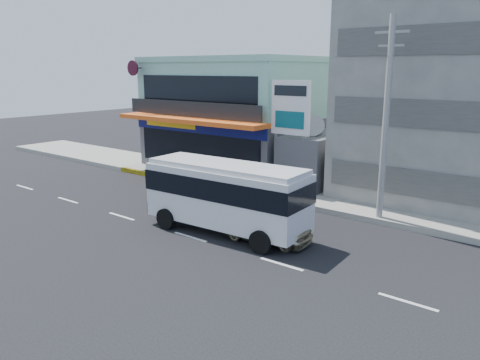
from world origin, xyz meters
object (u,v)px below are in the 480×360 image
object	(u,v)px
satellite_dish	(312,134)
minibus	(226,192)
sedan	(265,226)
utility_pole_near	(386,120)
shop_building	(240,116)
motorcycle_rider	(220,182)
billboard	(290,114)

from	to	relation	value
satellite_dish	minibus	size ratio (longest dim) A/B	0.19
satellite_dish	sedan	world-z (taller)	satellite_dish
utility_pole_near	minibus	distance (m)	8.40
shop_building	motorcycle_rider	bearing A→B (deg)	-60.76
shop_building	utility_pole_near	distance (m)	15.50
sedan	minibus	bearing A→B (deg)	90.39
sedan	billboard	bearing A→B (deg)	19.28
billboard	sedan	size ratio (longest dim) A/B	1.62
satellite_dish	sedan	xyz separation A→B (m)	(3.00, -9.27, -2.85)
minibus	sedan	size ratio (longest dim) A/B	1.90
utility_pole_near	minibus	world-z (taller)	utility_pole_near
shop_building	sedan	distance (m)	16.76
shop_building	utility_pole_near	xyz separation A→B (m)	(14.00, -6.55, 1.15)
billboard	motorcycle_rider	world-z (taller)	billboard
minibus	utility_pole_near	bearing A→B (deg)	49.26
utility_pole_near	sedan	size ratio (longest dim) A/B	2.35
shop_building	utility_pole_near	world-z (taller)	utility_pole_near
billboard	sedan	xyz separation A→B (m)	(3.50, -7.47, -4.20)
minibus	satellite_dish	bearing A→B (deg)	95.52
satellite_dish	motorcycle_rider	world-z (taller)	satellite_dish
utility_pole_near	minibus	size ratio (longest dim) A/B	1.24
satellite_dish	utility_pole_near	distance (m)	7.17
billboard	motorcycle_rider	bearing A→B (deg)	-145.56
billboard	sedan	distance (m)	9.26
satellite_dish	shop_building	bearing A→B (deg)	159.79
satellite_dish	utility_pole_near	bearing A→B (deg)	-30.96
utility_pole_near	billboard	bearing A→B (deg)	164.52
motorcycle_rider	billboard	bearing A→B (deg)	34.44
billboard	utility_pole_near	xyz separation A→B (m)	(6.50, -1.80, 0.22)
satellite_dish	motorcycle_rider	xyz separation A→B (m)	(-4.00, -4.20, -2.83)
shop_building	satellite_dish	xyz separation A→B (m)	(8.00, -2.95, -0.42)
shop_building	motorcycle_rider	distance (m)	8.81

